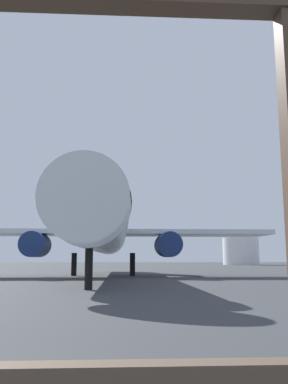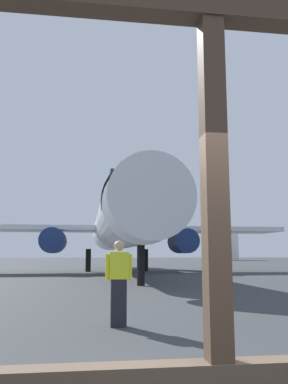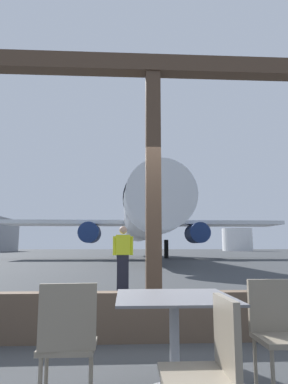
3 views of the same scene
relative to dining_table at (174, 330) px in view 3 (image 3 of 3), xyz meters
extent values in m
plane|color=#383A3D|center=(-0.03, 41.64, -0.51)|extent=(220.00, 220.00, 0.00)
cube|color=brown|center=(-0.03, 1.64, -0.20)|extent=(8.93, 0.24, 0.60)
cube|color=#4C3828|center=(-0.03, 1.64, 3.22)|extent=(8.93, 0.24, 0.24)
cube|color=#4C3828|center=(-0.03, 1.64, 1.30)|extent=(0.20, 0.20, 3.60)
cube|color=slate|center=(0.00, 0.00, 0.26)|extent=(0.94, 0.94, 0.02)
cylinder|color=#9EA0A5|center=(0.00, 0.00, -0.13)|extent=(0.08, 0.08, 0.76)
cube|color=gray|center=(-0.82, -0.19, -0.06)|extent=(0.40, 0.40, 0.04)
cube|color=gray|center=(-0.80, -0.37, 0.19)|extent=(0.40, 0.08, 0.45)
cylinder|color=gray|center=(-1.00, -0.03, -0.28)|extent=(0.03, 0.03, 0.44)
cylinder|color=gray|center=(-0.67, 0.00, -0.28)|extent=(0.03, 0.03, 0.44)
cube|color=gray|center=(0.82, -0.19, -0.03)|extent=(0.40, 0.40, 0.04)
cube|color=gray|center=(0.82, -0.01, 0.19)|extent=(0.40, 0.04, 0.42)
cylinder|color=gray|center=(0.65, -0.36, -0.27)|extent=(0.03, 0.03, 0.47)
cylinder|color=gray|center=(0.65, -0.02, -0.27)|extent=(0.03, 0.03, 0.47)
cube|color=gray|center=(0.00, -0.87, -0.05)|extent=(0.40, 0.40, 0.04)
cube|color=gray|center=(0.18, -0.87, 0.18)|extent=(0.05, 0.40, 0.41)
cylinder|color=silver|center=(1.37, 30.43, 3.24)|extent=(3.79, 28.45, 3.79)
cone|color=silver|center=(1.37, 14.91, 3.24)|extent=(3.60, 2.60, 3.60)
cylinder|color=black|center=(1.37, 16.81, 3.39)|extent=(3.86, 0.90, 3.86)
cube|color=silver|center=(-5.81, 31.26, 2.94)|extent=(12.46, 4.20, 0.36)
cube|color=silver|center=(8.55, 31.26, 2.94)|extent=(12.46, 4.20, 0.36)
cylinder|color=navy|center=(-3.72, 29.86, 1.94)|extent=(1.90, 3.20, 1.90)
cylinder|color=navy|center=(6.46, 29.86, 1.94)|extent=(1.90, 3.20, 1.90)
cube|color=navy|center=(1.37, 43.15, 7.54)|extent=(0.36, 4.40, 5.20)
cylinder|color=black|center=(1.37, 17.11, 0.42)|extent=(0.36, 0.36, 1.86)
cylinder|color=black|center=(-1.03, 32.26, 0.42)|extent=(0.44, 0.44, 1.86)
cylinder|color=black|center=(3.77, 32.26, 0.42)|extent=(0.44, 0.44, 1.86)
cube|color=black|center=(-0.46, 6.75, -0.03)|extent=(0.32, 0.20, 0.95)
cube|color=yellow|center=(-0.46, 6.75, 0.72)|extent=(0.40, 0.22, 0.55)
sphere|color=tan|center=(-0.46, 6.75, 1.12)|extent=(0.22, 0.22, 0.22)
cylinder|color=yellow|center=(-0.23, 6.79, 0.69)|extent=(0.09, 0.09, 0.52)
cylinder|color=yellow|center=(-0.70, 6.71, 0.69)|extent=(0.09, 0.09, 0.52)
cylinder|color=white|center=(29.83, 89.30, 2.50)|extent=(8.01, 8.01, 6.01)
camera|label=1|loc=(2.84, -1.65, 0.89)|focal=37.81mm
camera|label=2|loc=(-1.11, -1.67, 0.96)|focal=37.46mm
camera|label=3|loc=(-0.40, -2.91, 0.67)|focal=32.21mm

